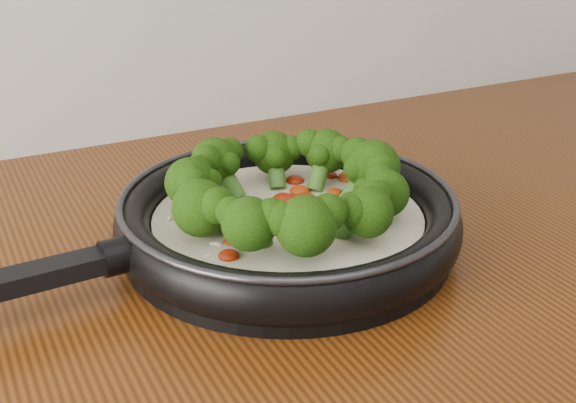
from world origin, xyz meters
name	(u,v)px	position (x,y,z in m)	size (l,w,h in m)	color
skillet	(285,214)	(-0.04, 1.10, 0.94)	(0.55, 0.36, 0.10)	black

